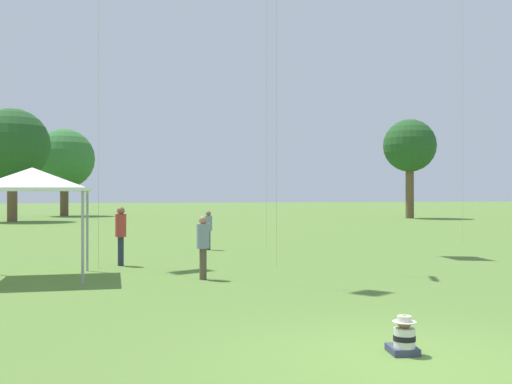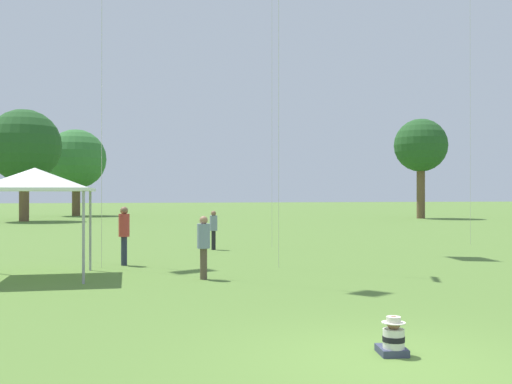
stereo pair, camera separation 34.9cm
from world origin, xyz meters
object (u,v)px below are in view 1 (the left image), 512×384
object	(u,v)px
seated_toddler	(404,338)
canopy_tent	(32,180)
person_standing_3	(121,230)
distant_tree_3	(410,147)
person_standing_1	(203,242)
person_standing_2	(208,226)
distant_tree_2	(64,159)
distant_tree_0	(12,146)

from	to	relation	value
seated_toddler	canopy_tent	size ratio (longest dim) A/B	0.18
person_standing_3	distant_tree_3	size ratio (longest dim) A/B	0.20
seated_toddler	canopy_tent	distance (m)	11.01
person_standing_3	distant_tree_3	bearing A→B (deg)	130.69
person_standing_3	distant_tree_3	xyz separation A→B (m)	(27.44, 30.24, 5.48)
person_standing_1	canopy_tent	world-z (taller)	canopy_tent
person_standing_2	distant_tree_2	distance (m)	41.11
distant_tree_0	canopy_tent	bearing A→B (deg)	-82.63
canopy_tent	person_standing_1	bearing A→B (deg)	-17.33
canopy_tent	distant_tree_2	distance (m)	47.07
person_standing_2	person_standing_3	xyz separation A→B (m)	(-3.61, -4.45, 0.17)
canopy_tent	person_standing_3	bearing A→B (deg)	43.86
seated_toddler	canopy_tent	xyz separation A→B (m)	(-5.60, 9.19, 2.35)
seated_toddler	distant_tree_3	distance (m)	48.64
person_standing_1	distant_tree_2	size ratio (longest dim) A/B	0.19
seated_toddler	person_standing_3	world-z (taller)	person_standing_3
person_standing_3	distant_tree_2	world-z (taller)	distant_tree_2
person_standing_1	distant_tree_2	bearing A→B (deg)	7.61
seated_toddler	person_standing_3	distance (m)	11.94
person_standing_1	person_standing_3	xyz separation A→B (m)	(-1.90, 3.61, 0.12)
seated_toddler	person_standing_2	distance (m)	15.94
distant_tree_3	person_standing_1	bearing A→B (deg)	-127.04
person_standing_3	person_standing_1	bearing A→B (deg)	20.65
person_standing_1	person_standing_2	xyz separation A→B (m)	(1.71, 8.06, -0.05)
distant_tree_0	person_standing_3	bearing A→B (deg)	-78.12
person_standing_2	distant_tree_0	xyz separation A→B (m)	(-10.51, 28.37, 5.19)
person_standing_1	distant_tree_3	bearing A→B (deg)	-35.64
distant_tree_2	distant_tree_3	xyz separation A→B (m)	(30.80, -14.44, 0.81)
person_standing_3	person_standing_2	bearing A→B (deg)	133.88
distant_tree_0	person_standing_1	bearing A→B (deg)	-76.42
person_standing_1	distant_tree_3	distance (m)	42.77
seated_toddler	person_standing_3	bearing A→B (deg)	115.91
person_standing_1	distant_tree_3	world-z (taller)	distant_tree_3
seated_toddler	person_standing_2	world-z (taller)	person_standing_2
seated_toddler	person_standing_3	size ratio (longest dim) A/B	0.30
person_standing_2	person_standing_3	world-z (taller)	person_standing_3
seated_toddler	distant_tree_3	world-z (taller)	distant_tree_3
seated_toddler	person_standing_1	xyz separation A→B (m)	(-1.33, 7.86, 0.75)
seated_toddler	distant_tree_0	world-z (taller)	distant_tree_0
seated_toddler	person_standing_1	world-z (taller)	person_standing_1
person_standing_3	canopy_tent	world-z (taller)	canopy_tent
canopy_tent	distant_tree_0	size ratio (longest dim) A/B	0.34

